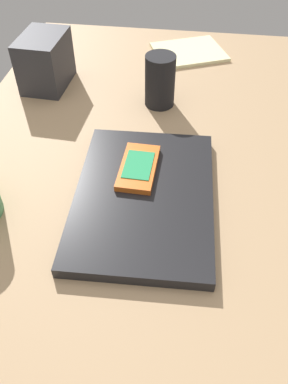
{
  "coord_description": "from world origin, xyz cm",
  "views": [
    {
      "loc": [
        -50.22,
        -3.81,
        50.39
      ],
      "look_at": [
        -5.9,
        2.36,
        5.0
      ],
      "focal_mm": 37.35,
      "sensor_mm": 36.0,
      "label": 1
    }
  ],
  "objects_px": {
    "desk_organizer": "(45,61)",
    "notepad": "(189,52)",
    "laptop_closed": "(144,197)",
    "cell_phone_on_laptop": "(138,167)",
    "pen_cup": "(160,81)"
  },
  "relations": [
    {
      "from": "desk_organizer",
      "to": "notepad",
      "type": "distance_m",
      "value": 0.37
    },
    {
      "from": "laptop_closed",
      "to": "notepad",
      "type": "xyz_separation_m",
      "value": [
        0.53,
        -0.04,
        -0.01
      ]
    },
    {
      "from": "cell_phone_on_laptop",
      "to": "notepad",
      "type": "relative_size",
      "value": 0.69
    },
    {
      "from": "cell_phone_on_laptop",
      "to": "pen_cup",
      "type": "distance_m",
      "value": 0.24
    },
    {
      "from": "pen_cup",
      "to": "cell_phone_on_laptop",
      "type": "bearing_deg",
      "value": 177.61
    },
    {
      "from": "pen_cup",
      "to": "notepad",
      "type": "relative_size",
      "value": 0.64
    },
    {
      "from": "cell_phone_on_laptop",
      "to": "desk_organizer",
      "type": "xyz_separation_m",
      "value": [
        0.28,
        0.25,
        0.03
      ]
    },
    {
      "from": "cell_phone_on_laptop",
      "to": "pen_cup",
      "type": "relative_size",
      "value": 1.07
    },
    {
      "from": "laptop_closed",
      "to": "notepad",
      "type": "height_order",
      "value": "laptop_closed"
    },
    {
      "from": "laptop_closed",
      "to": "pen_cup",
      "type": "relative_size",
      "value": 2.94
    },
    {
      "from": "cell_phone_on_laptop",
      "to": "laptop_closed",
      "type": "bearing_deg",
      "value": -162.07
    },
    {
      "from": "cell_phone_on_laptop",
      "to": "pen_cup",
      "type": "height_order",
      "value": "pen_cup"
    },
    {
      "from": "laptop_closed",
      "to": "notepad",
      "type": "bearing_deg",
      "value": -6.82
    },
    {
      "from": "pen_cup",
      "to": "notepad",
      "type": "xyz_separation_m",
      "value": [
        0.24,
        -0.05,
        -0.05
      ]
    },
    {
      "from": "laptop_closed",
      "to": "cell_phone_on_laptop",
      "type": "height_order",
      "value": "cell_phone_on_laptop"
    }
  ]
}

